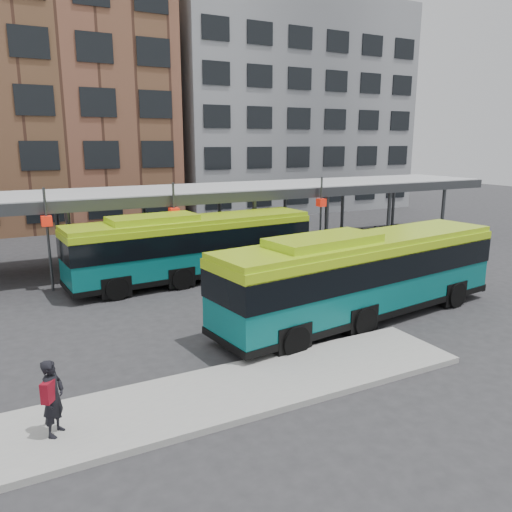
{
  "coord_description": "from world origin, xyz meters",
  "views": [
    {
      "loc": [
        -10.9,
        -14.44,
        6.82
      ],
      "look_at": [
        -0.85,
        4.84,
        1.8
      ],
      "focal_mm": 35.0,
      "sensor_mm": 36.0,
      "label": 1
    }
  ],
  "objects": [
    {
      "name": "bus_rear",
      "position": [
        -2.48,
        8.51,
        1.78
      ],
      "size": [
        12.56,
        3.57,
        3.42
      ],
      "rotation": [
        0.0,
        0.0,
        0.08
      ],
      "color": "#085858",
      "rests_on": "ground"
    },
    {
      "name": "ground",
      "position": [
        0.0,
        0.0,
        0.0
      ],
      "size": [
        120.0,
        120.0,
        0.0
      ],
      "primitive_type": "plane",
      "color": "#28282B",
      "rests_on": "ground"
    },
    {
      "name": "canopy",
      "position": [
        -0.06,
        12.87,
        3.91
      ],
      "size": [
        40.0,
        6.53,
        4.8
      ],
      "color": "#999B9E",
      "rests_on": "ground"
    },
    {
      "name": "boarding_island",
      "position": [
        -5.5,
        -3.0,
        0.09
      ],
      "size": [
        14.0,
        3.0,
        0.18
      ],
      "primitive_type": "cube",
      "color": "gray",
      "rests_on": "ground"
    },
    {
      "name": "pedestrian",
      "position": [
        -10.23,
        -3.11,
        1.11
      ],
      "size": [
        0.74,
        0.8,
        1.84
      ],
      "rotation": [
        0.0,
        0.0,
        0.96
      ],
      "color": "black",
      "rests_on": "boarding_island"
    },
    {
      "name": "bus_front",
      "position": [
        1.35,
        0.16,
        1.83
      ],
      "size": [
        13.02,
        4.32,
        3.52
      ],
      "rotation": [
        0.0,
        0.0,
        0.13
      ],
      "color": "#085858",
      "rests_on": "ground"
    },
    {
      "name": "bike_rack",
      "position": [
        13.06,
        12.15,
        0.46
      ],
      "size": [
        6.42,
        1.62,
        1.01
      ],
      "color": "slate",
      "rests_on": "ground"
    },
    {
      "name": "building_grey",
      "position": [
        16.0,
        32.0,
        10.0
      ],
      "size": [
        24.0,
        14.0,
        20.0
      ],
      "primitive_type": "cube",
      "color": "slate",
      "rests_on": "ground"
    }
  ]
}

